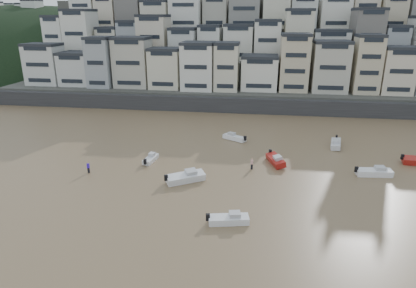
% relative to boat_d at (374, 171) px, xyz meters
% --- Properties ---
extents(sea_strip, '(340.00, 340.00, 0.00)m').
position_rel_boat_d_xyz_m(sea_strip, '(-138.65, 113.88, -0.73)').
color(sea_strip, '#4C606D').
rests_on(sea_strip, ground).
extents(harbor_wall, '(140.00, 3.00, 3.50)m').
position_rel_boat_d_xyz_m(harbor_wall, '(-18.65, 33.88, 1.01)').
color(harbor_wall, '#38383A').
rests_on(harbor_wall, ground).
extents(hillside, '(141.04, 66.00, 50.00)m').
position_rel_boat_d_xyz_m(hillside, '(-13.92, 73.72, 12.27)').
color(hillside, '#4C4C47').
rests_on(hillside, ground).
extents(headland, '(216.00, 135.00, 53.33)m').
position_rel_boat_d_xyz_m(headland, '(-123.65, 103.88, -0.72)').
color(headland, black).
rests_on(headland, ground).
extents(boat_d, '(5.57, 2.30, 1.48)m').
position_rel_boat_d_xyz_m(boat_d, '(0.00, 0.00, 0.00)').
color(boat_d, white).
rests_on(boat_d, ground).
extents(boat_i, '(2.78, 5.59, 1.46)m').
position_rel_boat_d_xyz_m(boat_i, '(-3.23, 11.95, -0.01)').
color(boat_i, silver).
rests_on(boat_i, ground).
extents(boat_c, '(6.05, 4.80, 1.62)m').
position_rel_boat_d_xyz_m(boat_c, '(-26.36, -5.89, 0.07)').
color(boat_c, white).
rests_on(boat_c, ground).
extents(boat_a, '(5.11, 2.57, 1.33)m').
position_rel_boat_d_xyz_m(boat_a, '(-19.47, -15.80, -0.07)').
color(boat_a, white).
rests_on(boat_a, ground).
extents(boat_h, '(5.00, 3.85, 1.33)m').
position_rel_boat_d_xyz_m(boat_h, '(-21.05, 13.03, -0.08)').
color(boat_h, white).
rests_on(boat_h, ground).
extents(boat_f, '(1.91, 4.32, 1.14)m').
position_rel_boat_d_xyz_m(boat_f, '(-33.30, 0.66, -0.17)').
color(boat_f, silver).
rests_on(boat_f, ground).
extents(boat_e, '(3.36, 5.62, 1.46)m').
position_rel_boat_d_xyz_m(boat_e, '(-13.86, 2.55, -0.01)').
color(boat_e, maroon).
rests_on(boat_e, ground).
extents(person_blue, '(0.44, 0.44, 1.74)m').
position_rel_boat_d_xyz_m(person_blue, '(-40.95, -4.98, 0.13)').
color(person_blue, '#3C1CD3').
rests_on(person_blue, ground).
extents(person_pink, '(0.44, 0.44, 1.74)m').
position_rel_boat_d_xyz_m(person_pink, '(-17.44, -0.15, 0.13)').
color(person_pink, '#DA9D9A').
rests_on(person_pink, ground).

